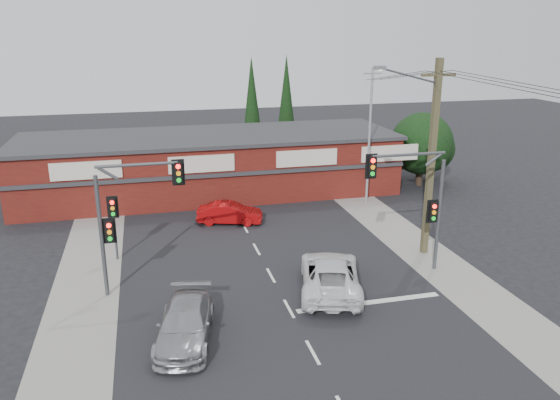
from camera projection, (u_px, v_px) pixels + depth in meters
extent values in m
plane|color=black|center=(282.00, 296.00, 24.12)|extent=(120.00, 120.00, 0.00)
cube|color=black|center=(259.00, 253.00, 28.74)|extent=(14.00, 70.00, 0.01)
cube|color=gray|center=(89.00, 270.00, 26.77)|extent=(3.00, 70.00, 0.02)
cube|color=gray|center=(406.00, 239.00, 30.72)|extent=(3.00, 70.00, 0.02)
cube|color=silver|center=(369.00, 302.00, 23.54)|extent=(6.50, 0.35, 0.01)
imported|color=silver|center=(330.00, 275.00, 24.45)|extent=(4.04, 6.07, 1.55)
imported|color=#999B9E|center=(185.00, 324.00, 20.52)|extent=(2.88, 5.09, 1.39)
imported|color=#9A090A|center=(230.00, 213.00, 33.05)|extent=(4.13, 2.39, 1.29)
cube|color=silver|center=(313.00, 352.00, 19.91)|extent=(0.12, 1.60, 0.01)
cube|color=silver|center=(289.00, 309.00, 23.02)|extent=(0.12, 1.60, 0.01)
cube|color=silver|center=(271.00, 275.00, 26.13)|extent=(0.12, 1.60, 0.01)
cube|color=silver|center=(257.00, 249.00, 29.25)|extent=(0.12, 1.60, 0.01)
cube|color=silver|center=(245.00, 228.00, 32.36)|extent=(0.12, 1.60, 0.01)
cube|color=silver|center=(236.00, 211.00, 35.47)|extent=(0.12, 1.60, 0.01)
cube|color=silver|center=(228.00, 196.00, 38.59)|extent=(0.12, 1.60, 0.01)
cube|color=silver|center=(221.00, 184.00, 41.70)|extent=(0.12, 1.60, 0.01)
cube|color=#4B130F|center=(210.00, 165.00, 39.03)|extent=(26.00, 8.00, 4.00)
cube|color=#2D2D30|center=(209.00, 136.00, 38.40)|extent=(26.40, 8.40, 0.25)
cube|color=beige|center=(86.00, 170.00, 33.09)|extent=(4.20, 0.12, 1.10)
cube|color=beige|center=(202.00, 164.00, 34.72)|extent=(4.20, 0.12, 1.10)
cube|color=beige|center=(307.00, 158.00, 36.34)|extent=(4.20, 0.12, 1.10)
cube|color=beige|center=(390.00, 153.00, 37.73)|extent=(4.20, 0.12, 1.10)
cube|color=#2D2D30|center=(218.00, 175.00, 35.14)|extent=(26.00, 0.15, 0.25)
cylinder|color=#2D2116|center=(419.00, 174.00, 41.10)|extent=(0.50, 0.50, 1.80)
sphere|color=black|center=(422.00, 144.00, 40.41)|extent=(4.60, 4.60, 4.60)
sphere|color=black|center=(432.00, 149.00, 41.89)|extent=(3.40, 3.40, 3.40)
sphere|color=black|center=(396.00, 152.00, 41.68)|extent=(2.80, 2.80, 2.80)
cylinder|color=#2D2116|center=(253.00, 155.00, 46.85)|extent=(0.24, 0.24, 2.00)
cone|color=black|center=(252.00, 102.00, 45.50)|extent=(1.80, 1.80, 7.50)
cylinder|color=#2D2116|center=(286.00, 148.00, 49.51)|extent=(0.24, 0.24, 2.00)
cone|color=black|center=(286.00, 98.00, 48.17)|extent=(1.80, 1.80, 7.50)
cylinder|color=#47494C|center=(102.00, 237.00, 23.41)|extent=(0.18, 0.18, 5.50)
cylinder|color=#47494C|center=(137.00, 165.00, 22.88)|extent=(3.40, 0.14, 0.14)
cylinder|color=#47494C|center=(108.00, 173.00, 22.69)|extent=(0.82, 0.14, 0.63)
cube|color=black|center=(178.00, 173.00, 23.41)|extent=(0.32, 0.22, 0.95)
cube|color=black|center=(178.00, 172.00, 23.47)|extent=(0.55, 0.04, 1.15)
cylinder|color=#FF0C07|center=(178.00, 167.00, 23.20)|extent=(0.20, 0.06, 0.20)
cylinder|color=orange|center=(179.00, 173.00, 23.28)|extent=(0.20, 0.06, 0.20)
cylinder|color=#0CE526|center=(179.00, 180.00, 23.37)|extent=(0.20, 0.06, 0.20)
cube|color=black|center=(110.00, 231.00, 23.41)|extent=(0.32, 0.22, 0.95)
cube|color=black|center=(110.00, 231.00, 23.48)|extent=(0.55, 0.04, 1.15)
cylinder|color=#FF0C07|center=(109.00, 226.00, 23.20)|extent=(0.20, 0.06, 0.20)
cylinder|color=orange|center=(109.00, 232.00, 23.29)|extent=(0.20, 0.06, 0.20)
cylinder|color=#0CE526|center=(110.00, 239.00, 23.38)|extent=(0.20, 0.06, 0.20)
cylinder|color=#47494C|center=(439.00, 216.00, 26.08)|extent=(0.18, 0.18, 5.50)
cylinder|color=#47494C|center=(409.00, 155.00, 24.73)|extent=(3.60, 0.14, 0.14)
cylinder|color=#47494C|center=(434.00, 160.00, 25.12)|extent=(0.82, 0.14, 0.63)
cube|color=black|center=(372.00, 167.00, 24.45)|extent=(0.32, 0.22, 0.95)
cube|color=black|center=(371.00, 166.00, 24.52)|extent=(0.55, 0.04, 1.15)
cylinder|color=#FF0C07|center=(373.00, 161.00, 24.24)|extent=(0.20, 0.06, 0.20)
cylinder|color=orange|center=(373.00, 167.00, 24.33)|extent=(0.20, 0.06, 0.20)
cylinder|color=#0CE526|center=(372.00, 174.00, 24.42)|extent=(0.20, 0.06, 0.20)
cube|color=black|center=(433.00, 212.00, 25.92)|extent=(0.32, 0.22, 0.95)
cube|color=black|center=(432.00, 211.00, 25.99)|extent=(0.55, 0.04, 1.15)
cylinder|color=#FF0C07|center=(435.00, 206.00, 25.71)|extent=(0.20, 0.06, 0.20)
cylinder|color=orange|center=(434.00, 212.00, 25.80)|extent=(0.20, 0.06, 0.20)
cylinder|color=#0CE526|center=(434.00, 218.00, 25.89)|extent=(0.20, 0.06, 0.20)
cylinder|color=#47494C|center=(115.00, 232.00, 27.55)|extent=(0.12, 0.12, 3.00)
cube|color=black|center=(113.00, 208.00, 27.17)|extent=(0.32, 0.22, 0.95)
cube|color=black|center=(113.00, 207.00, 27.23)|extent=(0.55, 0.04, 1.15)
cylinder|color=#FF0C07|center=(112.00, 203.00, 26.96)|extent=(0.20, 0.06, 0.20)
cylinder|color=orange|center=(113.00, 208.00, 27.04)|extent=(0.20, 0.06, 0.20)
cylinder|color=#0CE526|center=(113.00, 214.00, 27.13)|extent=(0.20, 0.06, 0.20)
cube|color=brown|center=(431.00, 160.00, 27.37)|extent=(0.30, 0.30, 10.00)
cube|color=brown|center=(439.00, 75.00, 26.12)|extent=(1.80, 0.14, 0.14)
cylinder|color=#47494C|center=(410.00, 76.00, 25.61)|extent=(3.23, 0.39, 0.89)
cube|color=slate|center=(380.00, 68.00, 24.98)|extent=(0.55, 0.25, 0.18)
cylinder|color=silver|center=(380.00, 70.00, 25.01)|extent=(0.28, 0.28, 0.05)
cylinder|color=gray|center=(369.00, 137.00, 35.97)|extent=(0.16, 0.16, 9.00)
cube|color=gray|center=(373.00, 73.00, 34.75)|extent=(1.20, 0.10, 0.10)
cylinder|color=black|center=(391.00, 76.00, 30.32)|extent=(0.73, 9.01, 1.22)
cylinder|color=black|center=(401.00, 76.00, 30.46)|extent=(0.52, 9.00, 1.22)
cylinder|color=black|center=(410.00, 76.00, 30.60)|extent=(0.31, 9.00, 1.22)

